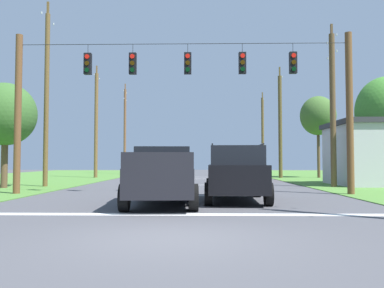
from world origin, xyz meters
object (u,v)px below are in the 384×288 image
(overhead_signal_span, at_px, (184,101))
(utility_pole_mid_right, at_px, (333,106))
(suv_black, at_px, (236,172))
(utility_pole_near_left, at_px, (263,134))
(utility_pole_distant_left, at_px, (125,129))
(distant_car_crossing_white, at_px, (166,169))
(utility_pole_far_left, at_px, (47,96))
(utility_pole_distant_right, at_px, (96,124))
(tree_roadside_far_right, at_px, (318,116))
(tree_roadside_right, at_px, (5,115))
(pickup_truck, at_px, (162,176))
(distant_car_oncoming, at_px, (251,170))
(utility_pole_far_right, at_px, (280,125))

(overhead_signal_span, relative_size, utility_pole_mid_right, 1.62)
(suv_black, relative_size, utility_pole_near_left, 0.51)
(utility_pole_mid_right, height_order, utility_pole_distant_left, utility_pole_distant_left)
(distant_car_crossing_white, height_order, utility_pole_far_left, utility_pole_far_left)
(overhead_signal_span, distance_m, distant_car_crossing_white, 16.94)
(utility_pole_far_left, bearing_deg, suv_black, -37.21)
(overhead_signal_span, relative_size, distant_car_crossing_white, 3.45)
(suv_black, distance_m, utility_pole_distant_right, 22.81)
(utility_pole_mid_right, bearing_deg, utility_pole_distant_right, 143.67)
(suv_black, distance_m, utility_pole_far_left, 13.39)
(utility_pole_near_left, distance_m, utility_pole_distant_left, 16.10)
(tree_roadside_far_right, bearing_deg, suv_black, -114.35)
(distant_car_crossing_white, bearing_deg, tree_roadside_far_right, 3.83)
(distant_car_crossing_white, xyz_separation_m, utility_pole_near_left, (10.24, 11.71, 3.78))
(utility_pole_far_left, xyz_separation_m, utility_pole_distant_left, (0.01, 23.41, 0.04))
(utility_pole_near_left, xyz_separation_m, tree_roadside_right, (-17.81, -24.51, -0.59))
(overhead_signal_span, distance_m, suv_black, 4.58)
(utility_pole_distant_right, distance_m, tree_roadside_right, 13.56)
(distant_car_crossing_white, height_order, tree_roadside_far_right, tree_roadside_far_right)
(tree_roadside_right, bearing_deg, utility_pole_distant_left, 85.99)
(pickup_truck, distance_m, utility_pole_distant_left, 33.42)
(pickup_truck, xyz_separation_m, distant_car_oncoming, (5.19, 16.64, -0.18))
(distant_car_oncoming, xyz_separation_m, utility_pole_far_left, (-12.73, -7.77, 4.42))
(utility_pole_near_left, distance_m, tree_roadside_far_right, 11.30)
(distant_car_crossing_white, bearing_deg, utility_pole_far_left, -116.95)
(tree_roadside_right, bearing_deg, suv_black, -28.41)
(utility_pole_distant_right, bearing_deg, pickup_truck, -69.37)
(utility_pole_mid_right, relative_size, utility_pole_far_left, 0.86)
(utility_pole_distant_right, distance_m, tree_roadside_far_right, 19.64)
(pickup_truck, height_order, utility_pole_near_left, utility_pole_near_left)
(overhead_signal_span, height_order, distant_car_oncoming, overhead_signal_span)
(utility_pole_far_left, bearing_deg, utility_pole_near_left, 55.28)
(utility_pole_mid_right, relative_size, tree_roadside_far_right, 1.28)
(distant_car_crossing_white, height_order, tree_roadside_right, tree_roadside_right)
(utility_pole_mid_right, distance_m, utility_pole_distant_left, 28.61)
(suv_black, xyz_separation_m, utility_pole_mid_right, (6.17, 7.61, 3.50))
(utility_pole_far_right, bearing_deg, utility_pole_far_left, -142.79)
(utility_pole_far_right, xyz_separation_m, utility_pole_near_left, (0.26, 11.20, -0.05))
(pickup_truck, xyz_separation_m, utility_pole_far_right, (8.29, 20.89, 3.66))
(distant_car_oncoming, relative_size, utility_pole_distant_left, 0.41)
(distant_car_crossing_white, height_order, distant_car_oncoming, same)
(overhead_signal_span, xyz_separation_m, utility_pole_near_left, (7.98, 28.17, 0.47))
(overhead_signal_span, height_order, utility_pole_far_right, utility_pole_far_right)
(suv_black, relative_size, distant_car_crossing_white, 1.12)
(distant_car_crossing_white, relative_size, utility_pole_mid_right, 0.47)
(utility_pole_far_right, height_order, tree_roadside_far_right, utility_pole_far_right)
(distant_car_oncoming, bearing_deg, utility_pole_mid_right, -65.51)
(overhead_signal_span, bearing_deg, utility_pole_near_left, 74.18)
(pickup_truck, relative_size, tree_roadside_far_right, 0.76)
(distant_car_crossing_white, bearing_deg, pickup_truck, -85.26)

